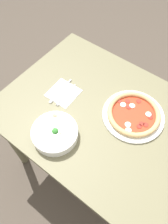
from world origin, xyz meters
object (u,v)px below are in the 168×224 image
bowl (55,133)px  fork (67,94)px  knife (62,90)px  pizza (134,114)px

bowl → fork: size_ratio=1.29×
bowl → knife: bearing=-55.5°
pizza → fork: bearing=16.0°
fork → knife: same height
knife → bowl: bearing=31.2°
fork → knife: 0.04m
pizza → knife: size_ratio=1.63×
pizza → fork: size_ratio=1.83×
pizza → bowl: bowl is taller
pizza → bowl: bearing=53.5°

